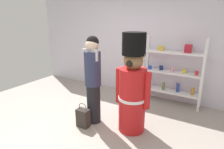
% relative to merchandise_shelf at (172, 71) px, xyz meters
% --- Properties ---
extents(ground_plane, '(6.40, 6.40, 0.00)m').
position_rel_merchandise_shelf_xyz_m(ground_plane, '(-0.97, -1.98, -0.77)').
color(ground_plane, '#9E9389').
extents(back_wall, '(6.40, 0.12, 2.60)m').
position_rel_merchandise_shelf_xyz_m(back_wall, '(-0.97, 0.22, 0.53)').
color(back_wall, silver).
rests_on(back_wall, ground_plane).
extents(merchandise_shelf, '(1.36, 0.35, 1.56)m').
position_rel_merchandise_shelf_xyz_m(merchandise_shelf, '(0.00, 0.00, 0.00)').
color(merchandise_shelf, white).
rests_on(merchandise_shelf, ground_plane).
extents(teddy_bear_guard, '(0.64, 0.49, 1.74)m').
position_rel_merchandise_shelf_xyz_m(teddy_bear_guard, '(-0.30, -1.52, 0.03)').
color(teddy_bear_guard, red).
rests_on(teddy_bear_guard, ground_plane).
extents(person_shopper, '(0.32, 0.30, 1.66)m').
position_rel_merchandise_shelf_xyz_m(person_shopper, '(-1.05, -1.64, 0.13)').
color(person_shopper, black).
rests_on(person_shopper, ground_plane).
extents(shopping_bag, '(0.23, 0.15, 0.47)m').
position_rel_merchandise_shelf_xyz_m(shopping_bag, '(-1.11, -1.90, -0.59)').
color(shopping_bag, '#332D28').
rests_on(shopping_bag, ground_plane).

